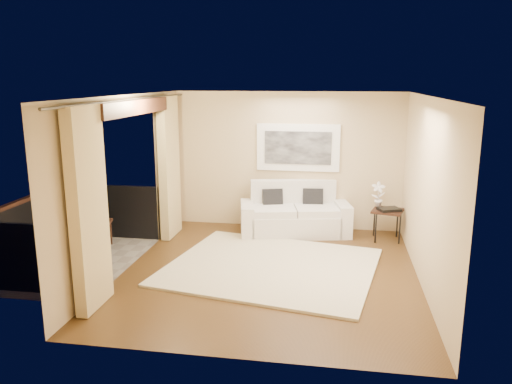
% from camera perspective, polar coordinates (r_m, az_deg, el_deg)
% --- Properties ---
extents(floor, '(5.00, 5.00, 0.00)m').
position_cam_1_polar(floor, '(7.87, 1.55, -9.12)').
color(floor, '#4C3216').
rests_on(floor, ground).
extents(room_shell, '(5.00, 6.40, 5.00)m').
position_cam_1_polar(room_shell, '(7.88, -14.08, 9.40)').
color(room_shell, white).
rests_on(room_shell, ground).
extents(balcony, '(1.81, 2.60, 1.17)m').
position_cam_1_polar(balcony, '(8.85, -20.29, -6.19)').
color(balcony, '#605B56').
rests_on(balcony, ground).
extents(curtains, '(0.16, 4.80, 2.64)m').
position_cam_1_polar(curtains, '(8.02, -13.49, 0.94)').
color(curtains, '#D2BD81').
rests_on(curtains, ground).
extents(artwork, '(1.62, 0.07, 0.92)m').
position_cam_1_polar(artwork, '(9.81, 4.81, 5.07)').
color(artwork, white).
rests_on(artwork, room_shell).
extents(rug, '(3.60, 3.27, 0.04)m').
position_cam_1_polar(rug, '(8.03, 1.77, -8.51)').
color(rug, beige).
rests_on(rug, floor).
extents(sofa, '(2.21, 1.30, 0.99)m').
position_cam_1_polar(sofa, '(9.71, 4.40, -2.66)').
color(sofa, silver).
rests_on(sofa, floor).
extents(side_table, '(0.65, 0.65, 0.58)m').
position_cam_1_polar(side_table, '(9.52, 14.79, -2.32)').
color(side_table, black).
rests_on(side_table, floor).
extents(tray, '(0.46, 0.41, 0.05)m').
position_cam_1_polar(tray, '(9.45, 14.97, -1.92)').
color(tray, black).
rests_on(tray, side_table).
extents(orchid, '(0.26, 0.18, 0.48)m').
position_cam_1_polar(orchid, '(9.61, 13.80, -0.28)').
color(orchid, white).
rests_on(orchid, side_table).
extents(bistro_table, '(0.76, 0.76, 0.73)m').
position_cam_1_polar(bistro_table, '(8.14, -20.04, -4.31)').
color(bistro_table, black).
rests_on(bistro_table, balcony).
extents(balcony_chair_far, '(0.52, 0.52, 1.00)m').
position_cam_1_polar(balcony_chair_far, '(9.10, -17.81, -2.84)').
color(balcony_chair_far, black).
rests_on(balcony_chair_far, balcony).
extents(balcony_chair_near, '(0.44, 0.45, 0.88)m').
position_cam_1_polar(balcony_chair_near, '(8.35, -18.77, -4.82)').
color(balcony_chair_near, black).
rests_on(balcony_chair_near, balcony).
extents(ice_bucket, '(0.18, 0.18, 0.20)m').
position_cam_1_polar(ice_bucket, '(8.25, -20.68, -2.82)').
color(ice_bucket, silver).
rests_on(ice_bucket, bistro_table).
extents(candle, '(0.06, 0.06, 0.07)m').
position_cam_1_polar(candle, '(8.22, -19.44, -3.24)').
color(candle, red).
rests_on(candle, bistro_table).
extents(vase, '(0.04, 0.04, 0.18)m').
position_cam_1_polar(vase, '(7.94, -20.85, -3.51)').
color(vase, white).
rests_on(vase, bistro_table).
extents(glass_a, '(0.06, 0.06, 0.12)m').
position_cam_1_polar(glass_a, '(7.97, -19.32, -3.54)').
color(glass_a, silver).
rests_on(glass_a, bistro_table).
extents(glass_b, '(0.06, 0.06, 0.12)m').
position_cam_1_polar(glass_b, '(8.03, -19.32, -3.42)').
color(glass_b, white).
rests_on(glass_b, bistro_table).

